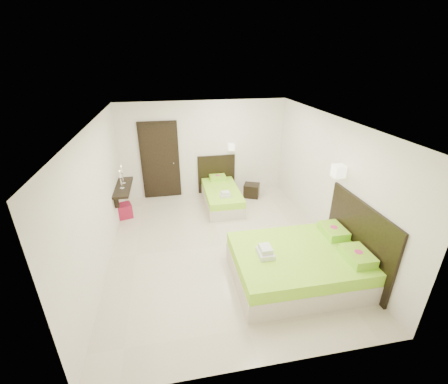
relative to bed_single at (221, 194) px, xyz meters
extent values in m
plane|color=beige|center=(-0.34, -1.94, -0.27)|extent=(5.50, 5.50, 0.00)
cube|color=beige|center=(0.00, -0.08, -0.13)|extent=(0.88, 1.77, 0.28)
cube|color=#89DB23|center=(0.00, -0.08, 0.10)|extent=(0.88, 1.75, 0.18)
cube|color=black|center=(0.00, 0.78, 0.29)|extent=(1.06, 0.05, 1.11)
cube|color=#90D927|center=(0.00, 0.59, 0.25)|extent=(0.44, 0.30, 0.12)
cylinder|color=#C82F6E|center=(0.00, 0.59, 0.32)|extent=(0.11, 0.11, 0.00)
cube|color=silver|center=(0.00, -0.56, 0.23)|extent=(0.27, 0.19, 0.07)
cube|color=silver|center=(0.00, -0.56, 0.30)|extent=(0.20, 0.15, 0.07)
cube|color=beige|center=(0.39, 0.63, 1.10)|extent=(0.16, 0.16, 0.18)
cylinder|color=#2D2116|center=(0.39, 0.71, 1.10)|extent=(0.03, 0.16, 0.03)
cube|color=beige|center=(0.79, -3.19, -0.09)|extent=(2.24, 1.68, 0.36)
cube|color=#89DB23|center=(0.79, -3.19, 0.20)|extent=(2.22, 1.66, 0.22)
cube|color=black|center=(1.88, -3.19, 0.43)|extent=(0.05, 1.90, 1.40)
cube|color=#90D927|center=(1.63, -3.58, 0.39)|extent=(0.38, 0.56, 0.16)
cylinder|color=#C82F6E|center=(1.63, -3.58, 0.47)|extent=(0.13, 0.13, 0.00)
cube|color=#90D927|center=(1.63, -2.80, 0.39)|extent=(0.38, 0.56, 0.16)
cylinder|color=#C82F6E|center=(1.63, -2.80, 0.47)|extent=(0.13, 0.13, 0.00)
cube|color=silver|center=(0.18, -3.19, 0.36)|extent=(0.25, 0.34, 0.09)
cube|color=silver|center=(0.18, -3.19, 0.45)|extent=(0.18, 0.25, 0.09)
cube|color=beige|center=(1.73, -2.48, 1.47)|extent=(0.20, 0.20, 0.22)
cylinder|color=#2D2116|center=(1.81, -2.48, 1.47)|extent=(0.16, 0.03, 0.03)
cube|color=black|center=(0.92, 0.27, -0.08)|extent=(0.53, 0.51, 0.37)
cube|color=maroon|center=(-2.48, -0.28, -0.10)|extent=(0.42, 0.42, 0.34)
cube|color=black|center=(-1.54, 0.77, 0.78)|extent=(1.02, 0.06, 2.14)
cube|color=black|center=(-1.54, 0.73, 0.78)|extent=(0.88, 0.04, 2.06)
cylinder|color=silver|center=(-1.19, 0.70, 0.73)|extent=(0.03, 0.10, 0.03)
cube|color=black|center=(-2.41, -0.34, 0.55)|extent=(0.35, 1.20, 0.06)
cube|color=black|center=(-2.53, -0.79, 0.40)|extent=(0.10, 0.04, 0.30)
cube|color=black|center=(-2.53, 0.11, 0.40)|extent=(0.10, 0.04, 0.30)
cylinder|color=silver|center=(-2.41, -0.49, 0.59)|extent=(0.10, 0.10, 0.02)
cylinder|color=silver|center=(-2.41, -0.49, 0.71)|extent=(0.02, 0.02, 0.22)
cone|color=silver|center=(-2.41, -0.49, 0.84)|extent=(0.07, 0.07, 0.04)
cylinder|color=white|center=(-2.41, -0.49, 0.94)|extent=(0.02, 0.02, 0.15)
sphere|color=#FFB23F|center=(-2.41, -0.49, 1.02)|extent=(0.02, 0.02, 0.02)
cylinder|color=silver|center=(-2.41, -0.19, 0.59)|extent=(0.10, 0.10, 0.02)
cylinder|color=silver|center=(-2.41, -0.19, 0.71)|extent=(0.02, 0.02, 0.22)
cone|color=silver|center=(-2.41, -0.19, 0.84)|extent=(0.07, 0.07, 0.04)
cylinder|color=white|center=(-2.41, -0.19, 0.94)|extent=(0.02, 0.02, 0.15)
sphere|color=#FFB23F|center=(-2.41, -0.19, 1.02)|extent=(0.02, 0.02, 0.02)
camera|label=1|loc=(-1.28, -7.12, 3.40)|focal=24.00mm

